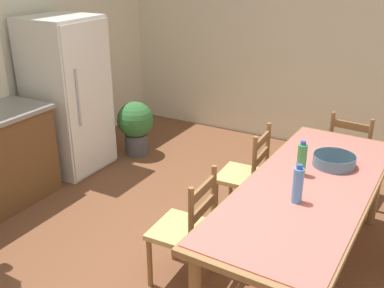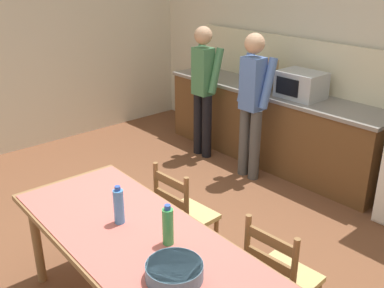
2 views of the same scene
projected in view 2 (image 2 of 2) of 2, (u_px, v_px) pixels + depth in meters
ground_plane at (170, 255)px, 3.93m from camera, size 8.32×8.32×0.00m
wall_back at (354, 52)px, 5.00m from camera, size 6.52×0.12×2.90m
wall_left at (6, 41)px, 5.64m from camera, size 0.12×5.20×2.90m
kitchen_counter at (270, 125)px, 5.64m from camera, size 3.06×0.66×0.93m
counter_splashback at (290, 62)px, 5.54m from camera, size 3.02×0.03×0.60m
microwave at (301, 85)px, 5.10m from camera, size 0.50×0.39×0.30m
paper_bag at (266, 74)px, 5.44m from camera, size 0.24×0.16×0.36m
dining_table at (144, 252)px, 2.81m from camera, size 2.29×0.92×0.78m
bottle_near_centre at (119, 206)px, 2.94m from camera, size 0.07×0.07×0.27m
bottle_off_centre at (168, 226)px, 2.72m from camera, size 0.07×0.07×0.27m
serving_bowl at (174, 270)px, 2.44m from camera, size 0.32×0.32×0.09m
chair_side_far_right at (279, 279)px, 2.97m from camera, size 0.44×0.42×0.91m
chair_side_far_left at (183, 216)px, 3.70m from camera, size 0.44×0.42×0.91m
person_at_sink at (203, 86)px, 5.62m from camera, size 0.42×0.29×1.67m
person_at_counter at (252, 100)px, 5.03m from camera, size 0.42×0.29×1.68m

